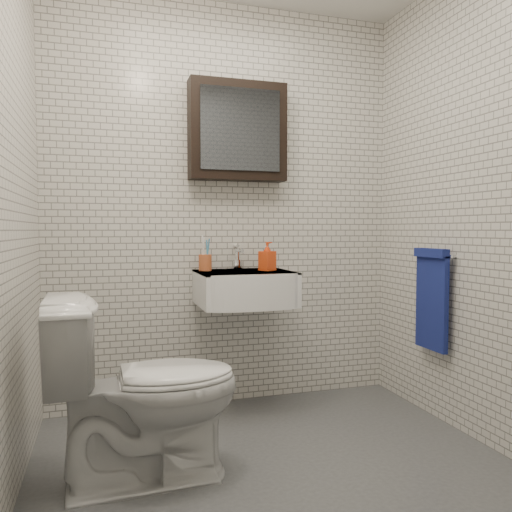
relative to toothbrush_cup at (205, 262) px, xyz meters
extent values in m
cube|color=#47494E|center=(0.16, -0.89, -0.90)|extent=(2.20, 2.00, 0.01)
cube|color=silver|center=(0.16, 0.11, 0.35)|extent=(2.20, 0.02, 2.50)
cube|color=silver|center=(0.16, -1.89, 0.35)|extent=(2.20, 0.02, 2.50)
cube|color=silver|center=(-0.94, -0.89, 0.35)|extent=(0.02, 2.00, 2.50)
cube|color=silver|center=(1.26, -0.89, 0.35)|extent=(0.02, 2.00, 2.50)
cube|color=white|center=(0.21, -0.11, -0.15)|extent=(0.55, 0.45, 0.20)
cylinder|color=silver|center=(0.21, -0.09, -0.07)|extent=(0.31, 0.31, 0.02)
cylinder|color=silver|center=(0.21, -0.09, -0.06)|extent=(0.04, 0.04, 0.01)
cube|color=white|center=(0.21, -0.11, -0.06)|extent=(0.55, 0.45, 0.01)
cylinder|color=silver|center=(0.21, 0.05, -0.02)|extent=(0.06, 0.06, 0.06)
cylinder|color=silver|center=(0.21, 0.05, 0.04)|extent=(0.03, 0.03, 0.08)
cylinder|color=silver|center=(0.21, -0.01, 0.07)|extent=(0.02, 0.12, 0.02)
cube|color=silver|center=(0.21, 0.08, 0.09)|extent=(0.02, 0.09, 0.01)
cube|color=black|center=(0.21, 0.04, 0.80)|extent=(0.60, 0.14, 0.60)
cube|color=#3F444C|center=(0.21, -0.03, 0.80)|extent=(0.49, 0.01, 0.49)
cylinder|color=silver|center=(1.22, -0.54, 0.05)|extent=(0.02, 0.30, 0.02)
cylinder|color=silver|center=(1.24, -0.41, 0.05)|extent=(0.04, 0.02, 0.02)
cylinder|color=silver|center=(1.24, -0.66, 0.05)|extent=(0.04, 0.02, 0.02)
cube|color=navy|center=(1.21, -0.54, -0.22)|extent=(0.03, 0.26, 0.54)
cube|color=navy|center=(1.20, -0.54, 0.06)|extent=(0.05, 0.26, 0.05)
cylinder|color=#C55D31|center=(0.00, 0.00, -0.01)|extent=(0.08, 0.08, 0.10)
cylinder|color=white|center=(-0.01, -0.01, 0.06)|extent=(0.02, 0.03, 0.19)
cylinder|color=teal|center=(0.01, -0.01, 0.05)|extent=(0.01, 0.02, 0.17)
cylinder|color=white|center=(-0.01, 0.01, 0.06)|extent=(0.02, 0.04, 0.19)
cylinder|color=teal|center=(0.02, 0.01, 0.05)|extent=(0.02, 0.04, 0.17)
imported|color=orange|center=(0.36, -0.11, 0.03)|extent=(0.11, 0.11, 0.17)
imported|color=white|center=(-0.42, -0.78, -0.49)|extent=(0.82, 0.48, 0.82)
camera|label=1|loc=(-0.58, -2.95, 0.19)|focal=35.00mm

